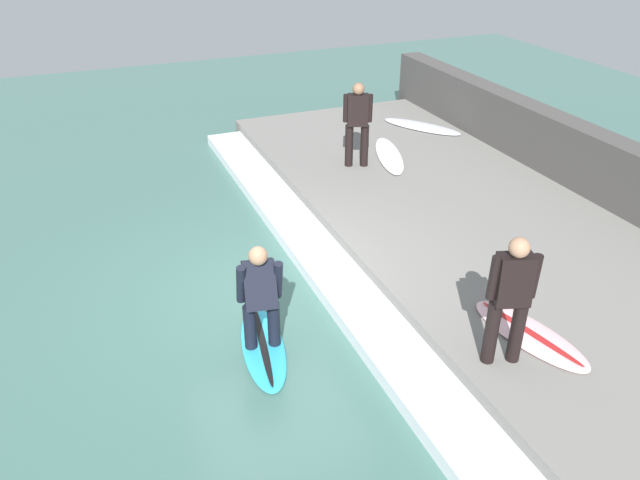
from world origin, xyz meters
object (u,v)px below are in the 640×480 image
surfer_waiting_near (357,120)px  surfer_riding (260,293)px  surfboard_waiting_near (389,155)px  surfer_waiting_far (511,295)px  surfboard_spare (422,127)px  surfboard_riding (263,347)px  surfboard_waiting_far (530,334)px

surfer_waiting_near → surfer_riding: bearing=-127.7°
surfboard_waiting_near → surfer_waiting_far: bearing=-106.3°
surfboard_waiting_near → surfboard_spare: (1.47, 1.25, 0.00)m
surfboard_riding → surfboard_waiting_near: bearing=47.1°
surfer_waiting_near → surfer_waiting_far: (-0.92, -5.72, -0.02)m
surfer_waiting_near → surfboard_waiting_near: bearing=11.2°
surfer_waiting_far → surfboard_waiting_far: surfer_waiting_far is taller
surfer_riding → surfboard_spare: size_ratio=0.74×
surfer_waiting_near → surfer_waiting_far: size_ratio=1.02×
surfer_waiting_near → surfboard_spare: (2.26, 1.41, -0.86)m
surfer_riding → surfer_waiting_near: (3.19, 4.12, 0.42)m
surfboard_waiting_far → surfer_waiting_near: bearing=86.4°
surfer_riding → surfboard_spare: (5.45, 5.53, -0.44)m
surfboard_riding → surfboard_spare: bearing=45.4°
surfboard_waiting_near → surfboard_spare: 1.93m
surfboard_waiting_far → surfboard_spare: size_ratio=0.91×
surfboard_waiting_near → surfer_waiting_far: 6.18m
surfer_riding → surfboard_waiting_far: surfer_riding is taller
surfer_waiting_far → surfer_waiting_near: bearing=80.8°
surfboard_riding → surfer_waiting_far: surfer_waiting_far is taller
surfer_riding → surfboard_waiting_far: bearing=-26.0°
surfer_waiting_far → surfboard_spare: bearing=65.9°
surfer_waiting_far → surfboard_waiting_far: 1.04m
surfer_riding → surfboard_spare: surfer_riding is taller
surfer_waiting_far → surfboard_waiting_far: bearing=19.7°
surfboard_spare → surfboard_waiting_near: bearing=-139.7°
surfboard_riding → surfboard_waiting_far: surfboard_waiting_far is taller
surfboard_riding → surfboard_waiting_near: (3.98, 4.28, 0.35)m
surfer_waiting_far → surfboard_waiting_far: size_ratio=0.92×
surfboard_riding → surfer_riding: size_ratio=1.27×
surfboard_waiting_near → surfboard_waiting_far: (-1.13, -5.67, 0.00)m
surfboard_riding → surfboard_waiting_far: bearing=-26.0°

